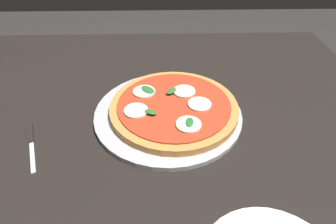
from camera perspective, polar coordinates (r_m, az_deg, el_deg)
dining_table at (r=0.77m, az=-7.80°, el=-7.26°), size 1.38×1.07×0.75m
serving_tray at (r=0.72m, az=0.00°, el=-0.25°), size 0.37×0.37×0.01m
pizza at (r=0.71m, az=1.14°, el=1.04°), size 0.32×0.32×0.03m
knife at (r=0.72m, az=-25.62°, el=-5.23°), size 0.07×0.15×0.01m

